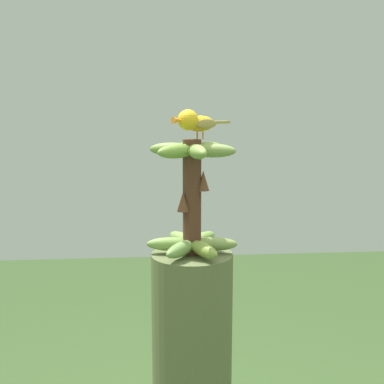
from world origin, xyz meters
The scene contains 2 objects.
banana_bunch centered at (0.00, 0.00, 1.40)m, with size 0.27×0.28×0.35m.
perched_bird centered at (-0.01, 0.01, 1.62)m, with size 0.14×0.19×0.09m.
Camera 1 is at (1.51, -0.12, 1.67)m, focal length 48.06 mm.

